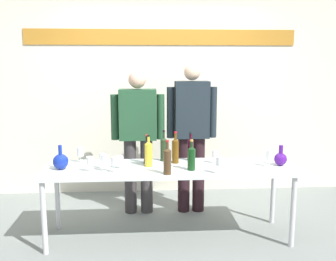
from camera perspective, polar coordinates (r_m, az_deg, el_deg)
ground_plane at (r=4.04m, az=0.15°, el=-15.49°), size 10.00×10.00×0.00m
back_wall at (r=5.15m, az=-0.99°, el=7.36°), size 5.01×0.11×3.00m
display_table at (r=3.80m, az=0.15°, el=-6.18°), size 2.44×0.66×0.74m
decanter_blue_left at (r=3.81m, az=-15.65°, el=-4.42°), size 0.15×0.15×0.24m
decanter_blue_right at (r=3.97m, az=16.36°, el=-4.01°), size 0.13×0.13×0.21m
presenter_left at (r=4.40m, az=-4.48°, el=-0.37°), size 0.61×0.22×1.66m
presenter_right at (r=4.43m, az=3.53°, el=0.19°), size 0.58×0.22×1.74m
wine_bottle_0 at (r=3.99m, az=3.37°, el=-2.66°), size 0.06×0.06×0.30m
wine_bottle_1 at (r=3.64m, az=3.50°, el=-4.01°), size 0.07×0.07×0.29m
wine_bottle_2 at (r=3.88m, az=1.11°, el=-2.89°), size 0.07×0.07×0.32m
wine_bottle_3 at (r=3.88m, az=-3.17°, el=-3.09°), size 0.07×0.07×0.30m
wine_bottle_4 at (r=3.76m, az=-2.91°, el=-3.36°), size 0.08×0.08×0.31m
wine_bottle_5 at (r=3.49m, az=-0.10°, el=-4.41°), size 0.07×0.07×0.32m
wine_bottle_6 at (r=3.97m, az=-0.63°, el=-2.66°), size 0.07×0.07×0.32m
wine_glass_left_0 at (r=3.59m, az=-7.96°, el=-4.58°), size 0.06×0.06×0.15m
wine_glass_left_1 at (r=3.71m, az=-7.14°, el=-4.33°), size 0.07×0.07×0.13m
wine_glass_left_2 at (r=3.64m, az=-11.48°, el=-4.43°), size 0.07×0.07×0.15m
wine_glass_left_3 at (r=3.73m, az=-9.70°, el=-4.01°), size 0.06×0.06×0.15m
wine_glass_left_4 at (r=3.64m, az=-9.33°, el=-4.30°), size 0.07×0.07×0.16m
wine_glass_left_5 at (r=4.01m, az=-12.88°, el=-3.12°), size 0.07×0.07×0.16m
wine_glass_right_0 at (r=3.54m, az=7.64°, el=-4.62°), size 0.06×0.06×0.16m
wine_glass_right_1 at (r=3.91m, az=7.00°, el=-3.55°), size 0.06×0.06×0.13m
wine_glass_right_2 at (r=3.87m, az=14.84°, el=-3.57°), size 0.06×0.06×0.16m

